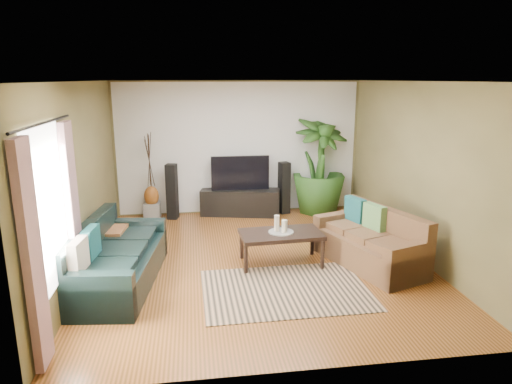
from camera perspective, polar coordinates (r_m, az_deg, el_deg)
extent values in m
plane|color=#995327|center=(7.12, 0.23, -8.62)|extent=(5.50, 5.50, 0.00)
plane|color=white|center=(6.57, 0.25, 13.67)|extent=(5.50, 5.50, 0.00)
plane|color=olive|center=(9.40, -2.18, 5.51)|extent=(5.00, 0.00, 5.00)
plane|color=olive|center=(4.11, 5.79, -5.81)|extent=(5.00, 0.00, 5.00)
plane|color=olive|center=(6.83, -21.01, 1.33)|extent=(0.00, 5.50, 5.50)
plane|color=olive|center=(7.49, 19.55, 2.51)|extent=(0.00, 5.50, 5.50)
plane|color=white|center=(9.39, -2.18, 5.50)|extent=(4.90, 0.00, 4.90)
plane|color=white|center=(5.31, -24.55, -1.90)|extent=(0.00, 1.80, 1.80)
cube|color=gray|center=(4.69, -26.16, -7.32)|extent=(0.08, 0.35, 2.20)
cube|color=gray|center=(6.05, -21.93, -2.24)|extent=(0.08, 0.35, 2.20)
cylinder|color=black|center=(5.14, -25.03, 7.81)|extent=(0.03, 1.90, 0.03)
cube|color=black|center=(6.51, -16.94, -7.45)|extent=(1.21, 2.30, 0.85)
cube|color=brown|center=(7.04, 13.94, -5.60)|extent=(1.34, 1.94, 0.85)
cube|color=tan|center=(6.22, 3.70, -12.08)|extent=(2.22, 1.59, 0.01)
cube|color=black|center=(6.95, 3.12, -7.00)|extent=(1.25, 0.73, 0.50)
cylinder|color=gray|center=(6.86, 3.15, -5.00)|extent=(0.38, 0.38, 0.02)
cylinder|color=beige|center=(6.84, 2.62, -3.92)|extent=(0.08, 0.08, 0.24)
cylinder|color=#EEE8C9|center=(6.80, 3.55, -4.28)|extent=(0.08, 0.08, 0.19)
cylinder|color=beige|center=(6.91, 3.63, -4.14)|extent=(0.08, 0.08, 0.15)
cube|color=black|center=(9.38, -1.96, -1.27)|extent=(1.67, 0.81, 0.53)
cube|color=black|center=(9.24, -1.99, 2.41)|extent=(1.17, 0.06, 0.69)
cube|color=black|center=(9.21, -10.44, 0.04)|extent=(0.25, 0.26, 1.11)
cube|color=black|center=(9.45, 3.53, 0.52)|extent=(0.25, 0.26, 1.08)
imported|color=#244C19|center=(9.53, 7.85, 3.31)|extent=(1.41, 1.41, 1.98)
cylinder|color=black|center=(9.72, 7.68, -1.61)|extent=(0.37, 0.37, 0.28)
cube|color=gray|center=(9.40, -12.83, -2.28)|extent=(0.33, 0.33, 0.32)
ellipsoid|color=#954F1B|center=(9.32, -12.93, -0.50)|extent=(0.29, 0.29, 0.40)
cube|color=brown|center=(7.28, -17.97, -6.43)|extent=(0.59, 0.59, 0.56)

